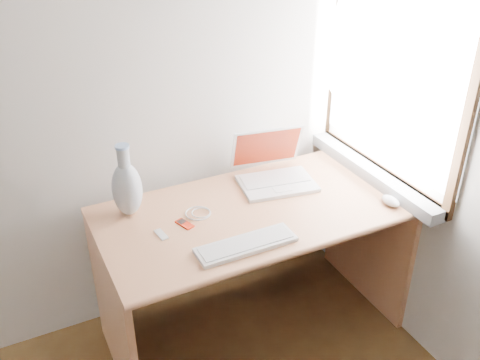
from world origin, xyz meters
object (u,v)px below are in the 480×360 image
vase (127,187)px  laptop (273,171)px  desk (246,237)px  external_keyboard (246,244)px

vase → laptop: bearing=-2.0°
laptop → vase: 0.73m
desk → vase: 0.65m
laptop → external_keyboard: (-0.37, -0.43, -0.05)m
desk → vase: size_ratio=4.19×
external_keyboard → desk: bearing=63.0°
laptop → vase: vase is taller
laptop → external_keyboard: laptop is taller
desk → vase: bearing=166.6°
laptop → vase: size_ratio=1.17×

